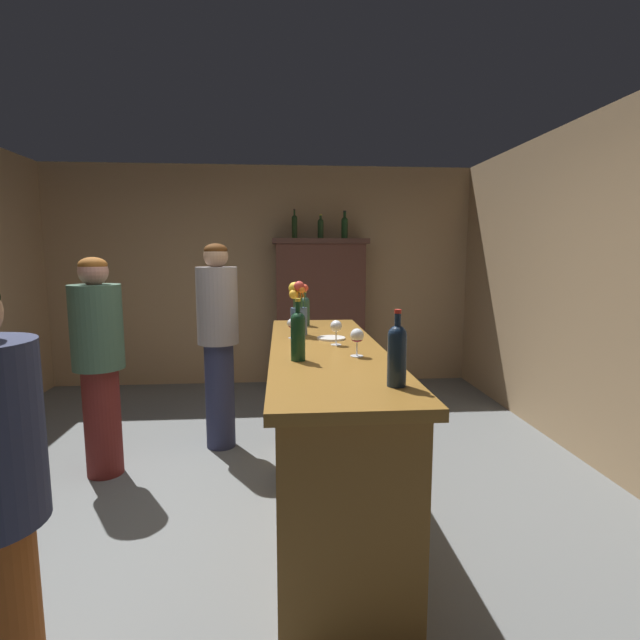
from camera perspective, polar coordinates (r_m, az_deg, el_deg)
name	(u,v)px	position (r m, az deg, el deg)	size (l,w,h in m)	color
floor	(248,510)	(3.23, -8.54, -21.53)	(7.86, 7.86, 0.00)	slate
wall_back	(263,276)	(5.91, -6.78, 5.18)	(5.18, 0.12, 2.63)	tan
bar_counter	(326,430)	(2.97, 0.74, -13.04)	(0.66, 2.35, 1.04)	brown
display_cabinet	(320,311)	(5.67, 0.03, 1.11)	(1.11, 0.38, 1.76)	#512D24
wine_bottle_chardonnay	(298,334)	(2.45, -2.64, -1.63)	(0.08, 0.08, 0.32)	#153920
wine_bottle_pinot	(397,353)	(2.00, 9.18, -3.86)	(0.08, 0.08, 0.32)	#17263B
wine_bottle_syrah	(305,310)	(3.67, -1.84, 1.25)	(0.08, 0.08, 0.27)	#274534
wine_glass_front	(293,324)	(3.11, -3.26, -0.52)	(0.07, 0.07, 0.13)	white
wine_glass_mid	(357,337)	(2.56, 4.44, -2.05)	(0.07, 0.07, 0.15)	white
wine_glass_rear	(336,327)	(2.87, 1.94, -0.85)	(0.07, 0.07, 0.15)	white
flower_arrangement	(298,308)	(3.23, -2.61, 1.39)	(0.13, 0.12, 0.37)	#3F556F
cheese_plate	(331,338)	(3.09, 1.34, -2.18)	(0.18, 0.18, 0.01)	white
display_bottle_left	(295,226)	(5.63, -3.06, 11.19)	(0.06, 0.06, 0.34)	#1D3418
display_bottle_midleft	(321,228)	(5.64, 0.07, 10.99)	(0.07, 0.07, 0.28)	#20391C
display_bottle_center	(345,226)	(5.67, 2.96, 11.10)	(0.08, 0.08, 0.32)	#193A1B
patron_by_cabinet	(218,336)	(3.94, -12.06, -1.92)	(0.33, 0.33, 1.67)	#2A3051
patron_in_navy	(99,358)	(3.71, -24.92, -4.11)	(0.35, 0.35, 1.56)	maroon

